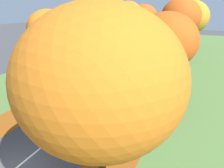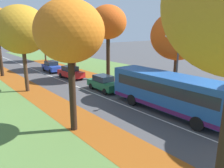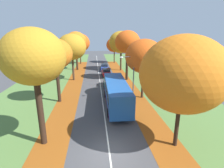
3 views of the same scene
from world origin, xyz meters
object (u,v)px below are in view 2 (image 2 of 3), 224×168
Objects in this scene: tree_left_mid at (22,30)px; bus at (169,91)px; tree_right_far at (73,27)px; car_red_following at (71,72)px; tree_right_mid at (108,23)px; streetlamp_right at (175,61)px; tree_left_near at (70,32)px; tree_right_distant at (44,34)px; tree_right_near at (178,36)px; car_blue_third_in_line at (52,66)px; car_green_lead at (104,83)px.

bus is (6.65, -13.02, -4.57)m from tree_left_mid.
tree_right_far is 9.19m from car_red_following.
tree_right_mid is 11.84m from streetlamp_right.
streetlamp_right is 3.04m from bus.
tree_left_near reaches higher than tree_right_distant.
tree_left_mid is 1.08× the size of tree_right_near.
streetlamp_right reaches higher than car_red_following.
bus is 2.45× the size of car_blue_third_in_line.
tree_right_near reaches higher than tree_right_distant.
car_green_lead is at bearing -90.33° from car_blue_third_in_line.
tree_right_near is 20.18m from car_blue_third_in_line.
car_green_lead and car_blue_third_in_line have the same top height.
tree_left_mid is at bearing -158.99° from car_red_following.
tree_right_near is at bearing -72.73° from car_red_following.
car_green_lead is at bearing -37.34° from tree_left_mid.
tree_right_mid is 11.73m from car_blue_third_in_line.
tree_right_mid reaches higher than streetlamp_right.
tree_right_far is (-0.16, 19.08, 0.90)m from tree_right_near.
tree_right_mid is 2.17× the size of car_green_lead.
tree_right_near is at bearing 33.28° from streetlamp_right.
tree_left_mid is 15.07m from tree_right_near.
bus is (-2.01, -1.05, -2.04)m from streetlamp_right.
tree_left_near is 15.05m from tree_right_mid.
tree_left_near is 21.44m from car_blue_third_in_line.
car_blue_third_in_line is (-0.02, 5.93, 0.00)m from car_red_following.
tree_left_near is 11.28m from tree_right_near.
bus is at bearing -152.43° from streetlamp_right.
tree_left_near reaches higher than car_red_following.
car_green_lead is at bearing -106.98° from tree_right_far.
tree_right_near is 19.10m from tree_right_far.
car_red_following is (-4.10, 13.19, -4.95)m from tree_right_near.
tree_right_far is at bearing 90.47° from tree_right_near.
streetlamp_right is 8.00m from car_green_lead.
tree_right_far is at bearing 60.24° from tree_left_near.
tree_right_far is at bearing -88.37° from tree_right_distant.
tree_right_near is at bearing -89.53° from tree_right_far.
bus is at bearing -88.23° from car_green_lead.
tree_right_near is at bearing -89.10° from tree_right_distant.
tree_right_distant is at bearing 78.00° from car_red_following.
bus is at bearing -106.27° from tree_right_mid.
tree_right_far is 0.89× the size of bus.
car_blue_third_in_line is (-0.18, 21.44, -0.89)m from bus.
tree_left_mid reaches higher than car_green_lead.
car_red_following is (7.17, 13.56, -5.40)m from tree_left_near.
tree_left_near reaches higher than car_green_lead.
car_red_following is at bearing 89.23° from car_green_lead.
tree_left_near is 1.35× the size of streetlamp_right.
tree_left_mid is 11.94m from car_blue_third_in_line.
tree_right_far reaches higher than tree_right_near.
tree_right_near is at bearing -87.91° from tree_right_mid.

